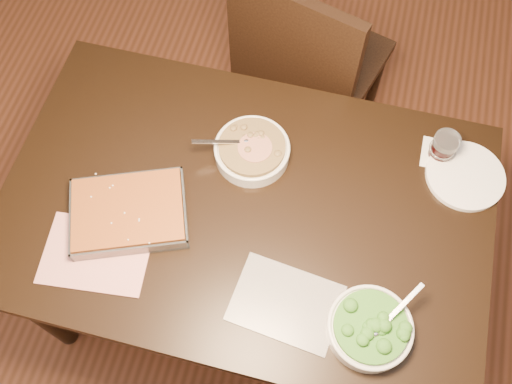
{
  "coord_description": "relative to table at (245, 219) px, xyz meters",
  "views": [
    {
      "loc": [
        0.2,
        -0.66,
        2.23
      ],
      "look_at": [
        0.03,
        0.03,
        0.8
      ],
      "focal_mm": 40.0,
      "sensor_mm": 36.0,
      "label": 1
    }
  ],
  "objects": [
    {
      "name": "coaster",
      "position": [
        0.52,
        0.31,
        0.1
      ],
      "size": [
        0.11,
        0.11,
        0.0
      ],
      "primitive_type": "cube",
      "color": "white",
      "rests_on": "table"
    },
    {
      "name": "baking_dish",
      "position": [
        -0.3,
        -0.11,
        0.12
      ],
      "size": [
        0.38,
        0.34,
        0.06
      ],
      "rotation": [
        0.0,
        0.0,
        0.38
      ],
      "color": "silver",
      "rests_on": "table"
    },
    {
      "name": "magazine_a",
      "position": [
        -0.36,
        -0.24,
        0.1
      ],
      "size": [
        0.31,
        0.24,
        0.01
      ],
      "primitive_type": "cube",
      "rotation": [
        0.0,
        0.0,
        0.11
      ],
      "color": "#C0373C",
      "rests_on": "table"
    },
    {
      "name": "ground",
      "position": [
        0.0,
        0.0,
        -0.65
      ],
      "size": [
        4.0,
        4.0,
        0.0
      ],
      "primitive_type": "plane",
      "color": "#402112",
      "rests_on": "ground"
    },
    {
      "name": "wine_tumbler",
      "position": [
        0.52,
        0.31,
        0.14
      ],
      "size": [
        0.08,
        0.08,
        0.09
      ],
      "color": "black",
      "rests_on": "coaster"
    },
    {
      "name": "broccoli_bowl",
      "position": [
        0.4,
        -0.27,
        0.13
      ],
      "size": [
        0.22,
        0.23,
        0.09
      ],
      "color": "silver",
      "rests_on": "table"
    },
    {
      "name": "table",
      "position": [
        0.0,
        0.0,
        0.0
      ],
      "size": [
        1.4,
        0.9,
        0.75
      ],
      "color": "black",
      "rests_on": "ground"
    },
    {
      "name": "chair_far",
      "position": [
        0.04,
        0.69,
        -0.1
      ],
      "size": [
        0.58,
        0.58,
        1.0
      ],
      "rotation": [
        0.0,
        0.0,
        2.86
      ],
      "color": "black",
      "rests_on": "ground"
    },
    {
      "name": "magazine_b",
      "position": [
        0.18,
        -0.25,
        0.1
      ],
      "size": [
        0.3,
        0.23,
        0.0
      ],
      "primitive_type": "cube",
      "rotation": [
        0.0,
        0.0,
        -0.11
      ],
      "color": "#2A2B33",
      "rests_on": "table"
    },
    {
      "name": "stew_bowl",
      "position": [
        -0.02,
        0.17,
        0.13
      ],
      "size": [
        0.24,
        0.22,
        0.09
      ],
      "color": "silver",
      "rests_on": "table"
    },
    {
      "name": "dinner_plate",
      "position": [
        0.6,
        0.25,
        0.1
      ],
      "size": [
        0.23,
        0.23,
        0.02
      ],
      "primitive_type": "cylinder",
      "color": "white",
      "rests_on": "table"
    }
  ]
}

